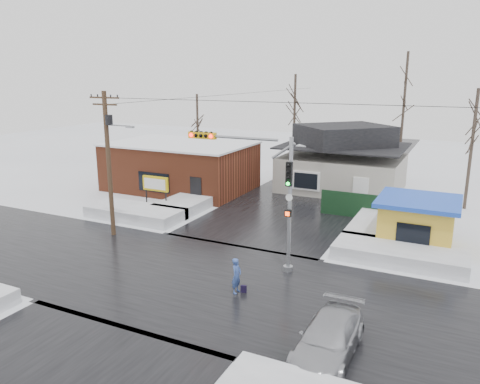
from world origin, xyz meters
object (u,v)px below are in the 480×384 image
at_px(traffic_signal, 261,183).
at_px(car, 329,339).
at_px(kiosk, 417,222).
at_px(utility_pole, 109,156).
at_px(pedestrian, 237,276).
at_px(marquee_sign, 155,185).

height_order(traffic_signal, car, traffic_signal).
height_order(traffic_signal, kiosk, traffic_signal).
xyz_separation_m(utility_pole, pedestrian, (10.63, -3.88, -4.26)).
relative_size(traffic_signal, utility_pole, 0.78).
bearing_deg(utility_pole, pedestrian, -20.05).
bearing_deg(car, pedestrian, 149.57).
height_order(kiosk, pedestrian, kiosk).
relative_size(utility_pole, pedestrian, 5.31).
bearing_deg(utility_pole, kiosk, 20.44).
xyz_separation_m(utility_pole, marquee_sign, (-1.07, 5.99, -3.19)).
distance_m(traffic_signal, car, 9.27).
bearing_deg(car, utility_pole, 156.23).
xyz_separation_m(traffic_signal, pedestrian, (0.26, -3.34, -3.69)).
relative_size(utility_pole, marquee_sign, 3.53).
bearing_deg(car, traffic_signal, 130.51).
bearing_deg(kiosk, traffic_signal, -135.16).
height_order(utility_pole, kiosk, utility_pole).
relative_size(traffic_signal, kiosk, 1.52).
distance_m(marquee_sign, pedestrian, 15.34).
distance_m(marquee_sign, kiosk, 18.51).
height_order(traffic_signal, utility_pole, utility_pole).
distance_m(traffic_signal, kiosk, 10.43).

